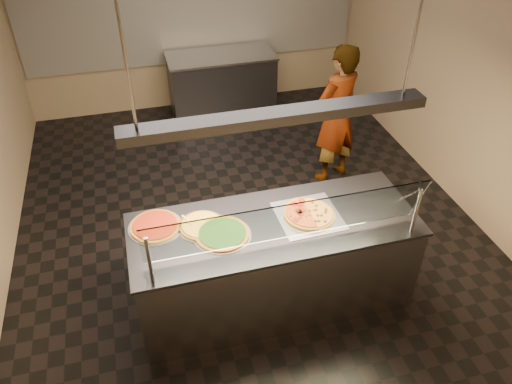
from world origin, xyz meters
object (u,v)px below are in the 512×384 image
object	(u,v)px
sneeze_guard	(289,222)
pizza_spatula	(194,221)
heat_lamp_housing	(278,116)
pizza_cheese	(202,225)
half_pizza_sausage	(320,212)
prep_table	(222,84)
pizza_tomato	(155,226)
serving_counter	(273,262)
worker	(336,115)
half_pizza_pepperoni	(297,215)
pizza_spinach	(222,233)
perforated_tray	(308,215)

from	to	relation	value
sneeze_guard	pizza_spatula	bearing A→B (deg)	141.81
heat_lamp_housing	pizza_cheese	bearing A→B (deg)	168.32
half_pizza_sausage	prep_table	world-z (taller)	half_pizza_sausage
sneeze_guard	pizza_tomato	distance (m)	1.16
serving_counter	sneeze_guard	size ratio (longest dim) A/B	1.11
sneeze_guard	pizza_tomato	bearing A→B (deg)	150.20
pizza_cheese	worker	world-z (taller)	worker
half_pizza_pepperoni	prep_table	world-z (taller)	half_pizza_pepperoni
half_pizza_pepperoni	worker	distance (m)	2.05
half_pizza_pepperoni	pizza_cheese	distance (m)	0.81
pizza_spatula	prep_table	bearing A→B (deg)	74.56
pizza_spinach	pizza_tomato	size ratio (longest dim) A/B	1.05
serving_counter	pizza_spatula	xyz separation A→B (m)	(-0.66, 0.18, 0.49)
perforated_tray	worker	bearing A→B (deg)	60.33
pizza_spinach	prep_table	size ratio (longest dim) A/B	0.30
serving_counter	half_pizza_sausage	world-z (taller)	half_pizza_sausage
half_pizza_sausage	prep_table	xyz separation A→B (m)	(-0.08, 3.79, -0.49)
perforated_tray	pizza_spatula	distance (m)	0.98
pizza_tomato	worker	world-z (taller)	worker
perforated_tray	pizza_cheese	world-z (taller)	pizza_cheese
serving_counter	pizza_spinach	bearing A→B (deg)	-176.80
prep_table	serving_counter	bearing A→B (deg)	-95.11
serving_counter	perforated_tray	bearing A→B (deg)	3.11
pizza_spinach	pizza_tomato	bearing A→B (deg)	154.90
sneeze_guard	pizza_tomato	world-z (taller)	sneeze_guard
heat_lamp_housing	half_pizza_pepperoni	bearing A→B (deg)	5.28
sneeze_guard	half_pizza_pepperoni	size ratio (longest dim) A/B	5.00
perforated_tray	pizza_tomato	world-z (taller)	pizza_tomato
sneeze_guard	heat_lamp_housing	xyz separation A→B (m)	(-0.00, 0.34, 0.72)
serving_counter	pizza_spinach	distance (m)	0.67
serving_counter	pizza_spatula	world-z (taller)	pizza_spatula
pizza_spinach	pizza_spatula	distance (m)	0.29
half_pizza_pepperoni	pizza_cheese	xyz separation A→B (m)	(-0.81, 0.11, -0.02)
serving_counter	pizza_tomato	xyz separation A→B (m)	(-0.98, 0.22, 0.48)
half_pizza_pepperoni	pizza_spinach	bearing A→B (deg)	-176.16
perforated_tray	pizza_spinach	distance (m)	0.77
pizza_tomato	serving_counter	bearing A→B (deg)	-12.54
half_pizza_sausage	prep_table	distance (m)	3.82
serving_counter	worker	size ratio (longest dim) A/B	1.42
pizza_tomato	pizza_spatula	world-z (taller)	pizza_spatula
pizza_cheese	prep_table	xyz separation A→B (m)	(0.94, 3.67, -0.48)
half_pizza_pepperoni	worker	xyz separation A→B (m)	(1.10, 1.74, -0.10)
half_pizza_pepperoni	pizza_spatula	distance (m)	0.88
sneeze_guard	pizza_spatula	world-z (taller)	sneeze_guard
pizza_tomato	heat_lamp_housing	size ratio (longest dim) A/B	0.20
pizza_spinach	half_pizza_pepperoni	bearing A→B (deg)	3.84
perforated_tray	prep_table	distance (m)	3.81
half_pizza_pepperoni	pizza_spatula	world-z (taller)	half_pizza_pepperoni
pizza_tomato	heat_lamp_housing	bearing A→B (deg)	-12.54
half_pizza_pepperoni	pizza_spinach	xyz separation A→B (m)	(-0.66, -0.04, -0.02)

